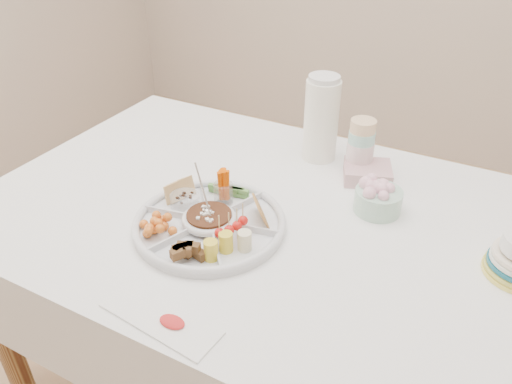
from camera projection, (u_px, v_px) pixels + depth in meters
The scene contains 14 objects.
dining_table at pixel (260, 309), 1.55m from camera, with size 1.52×1.02×0.76m, color white.
party_tray at pixel (209, 221), 1.26m from camera, with size 0.38×0.38×0.04m, color silver.
bean_dip at pixel (209, 219), 1.25m from camera, with size 0.11×0.11×0.04m, color #401B0C.
tortillas at pixel (260, 208), 1.27m from camera, with size 0.10×0.10×0.06m, color #B4693D, non-canonical shape.
carrot_cucumber at pixel (227, 181), 1.34m from camera, with size 0.10×0.10×0.09m, color #E15100, non-canonical shape.
pita_raisins at pixel (179, 193), 1.33m from camera, with size 0.11×0.11×0.06m, color tan, non-canonical shape.
cherries at pixel (157, 223), 1.23m from camera, with size 0.10×0.10×0.04m, color orange, non-canonical shape.
granola_chunks at pixel (188, 248), 1.15m from camera, with size 0.09×0.09×0.04m, color brown, non-canonical shape.
banana_tomato at pixel (243, 233), 1.16m from camera, with size 0.11×0.11×0.09m, color #E2E15A, non-canonical shape.
cup_stack at pixel (362, 139), 1.45m from camera, with size 0.08×0.08×0.22m, color white.
thermos at pixel (321, 117), 1.51m from camera, with size 0.11×0.11×0.27m, color white.
flower_bowl at pixel (379, 196), 1.31m from camera, with size 0.12×0.12×0.09m, color #B4ECD1.
napkin_stack at pixel (367, 173), 1.46m from camera, with size 0.13×0.12×0.04m, color #CE9BA1.
placemat at pixel (160, 319), 1.01m from camera, with size 0.27×0.09×0.01m, color white.
Camera 1 is at (0.51, -0.98, 1.53)m, focal length 35.00 mm.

